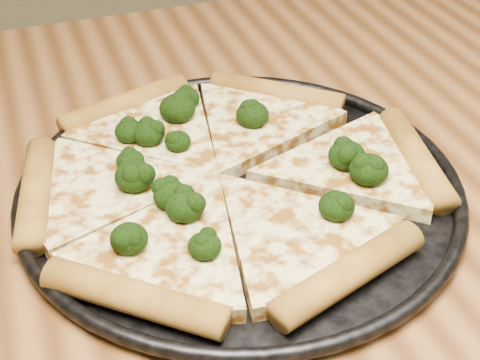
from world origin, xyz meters
name	(u,v)px	position (x,y,z in m)	size (l,w,h in m)	color
dining_table	(287,298)	(0.00, 0.00, 0.66)	(1.20, 0.90, 0.75)	brown
pizza_pan	(240,188)	(-0.03, 0.04, 0.76)	(0.37, 0.37, 0.02)	black
pizza	(224,175)	(-0.04, 0.05, 0.77)	(0.37, 0.35, 0.03)	#ECDE90
broccoli_florets	(215,159)	(-0.05, 0.06, 0.78)	(0.23, 0.23, 0.03)	black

